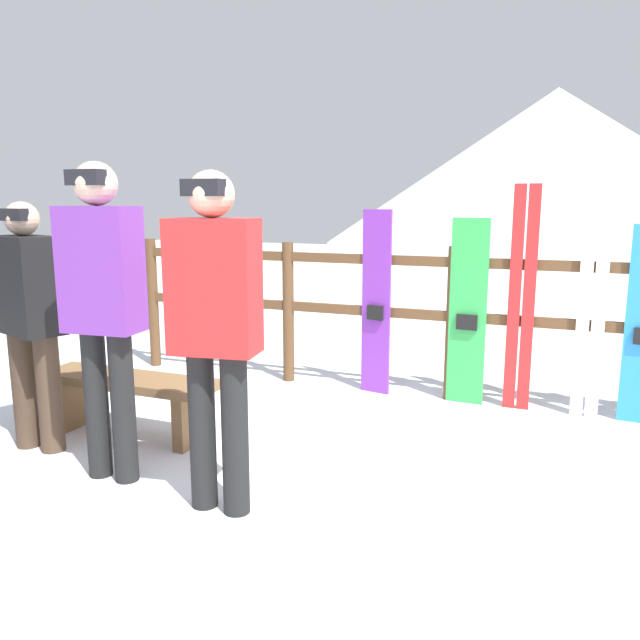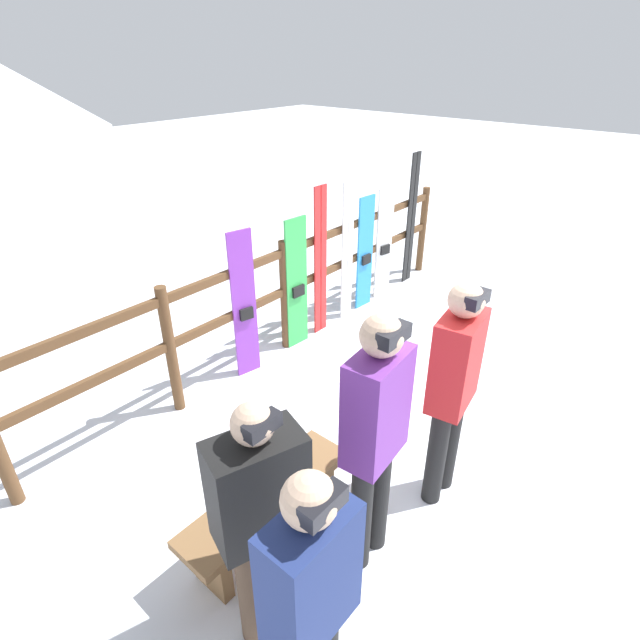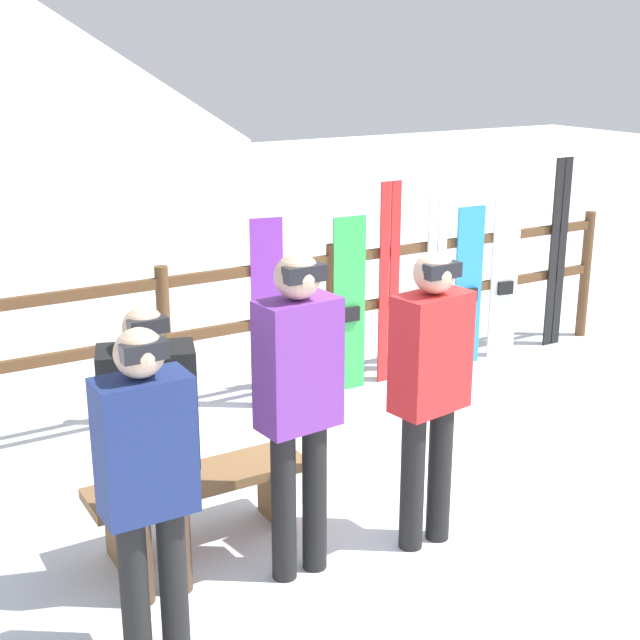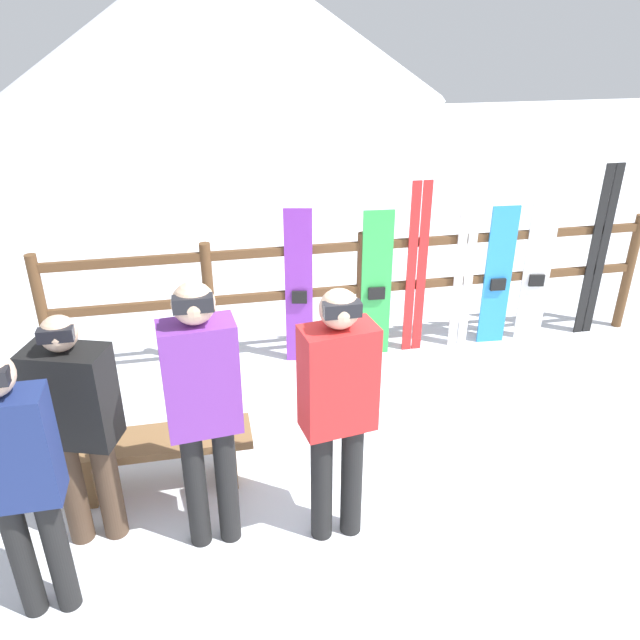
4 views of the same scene
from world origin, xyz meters
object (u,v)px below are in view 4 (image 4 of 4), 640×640
(snowboard_purple, at_px, (299,289))
(snowboard_white, at_px, (536,273))
(person_black, at_px, (77,420))
(person_purple, at_px, (203,401))
(snowboard_green, at_px, (376,286))
(ski_pair_red, at_px, (417,270))
(person_red, at_px, (338,402))
(bench, at_px, (160,450))
(person_navy, at_px, (18,474))
(snowboard_blue, at_px, (498,277))
(ski_pair_white, at_px, (464,268))
(ski_pair_black, at_px, (598,252))

(snowboard_purple, height_order, snowboard_white, snowboard_purple)
(person_black, bearing_deg, person_purple, -13.74)
(snowboard_green, xyz_separation_m, ski_pair_red, (0.40, 0.00, 0.13))
(person_red, height_order, snowboard_white, person_red)
(bench, bearing_deg, ski_pair_red, 33.52)
(bench, relative_size, person_navy, 0.78)
(ski_pair_red, relative_size, snowboard_white, 1.18)
(snowboard_green, distance_m, snowboard_blue, 1.26)
(ski_pair_white, bearing_deg, person_navy, -144.32)
(bench, distance_m, ski_pair_black, 4.67)
(ski_pair_white, bearing_deg, snowboard_green, -179.78)
(snowboard_blue, bearing_deg, snowboard_white, 0.00)
(person_red, height_order, snowboard_green, person_red)
(person_navy, bearing_deg, ski_pair_red, 39.85)
(snowboard_white, height_order, ski_pair_black, ski_pair_black)
(person_black, relative_size, snowboard_white, 1.09)
(person_navy, bearing_deg, snowboard_white, 30.40)
(ski_pair_white, distance_m, snowboard_white, 0.79)
(person_red, height_order, ski_pair_black, ski_pair_black)
(person_red, bearing_deg, ski_pair_black, 35.29)
(ski_pair_red, xyz_separation_m, ski_pair_black, (1.92, 0.00, 0.04))
(person_black, xyz_separation_m, snowboard_green, (2.43, 2.00, -0.18))
(snowboard_purple, height_order, ski_pair_black, ski_pair_black)
(bench, distance_m, ski_pair_white, 3.37)
(ski_pair_red, bearing_deg, person_navy, -140.15)
(bench, bearing_deg, snowboard_blue, 26.02)
(ski_pair_red, bearing_deg, snowboard_purple, -179.83)
(person_purple, xyz_separation_m, snowboard_green, (1.68, 2.18, -0.33))
(ski_pair_white, bearing_deg, snowboard_purple, -179.88)
(person_navy, relative_size, ski_pair_white, 0.99)
(snowboard_purple, bearing_deg, person_navy, -126.66)
(person_red, height_order, ski_pair_white, person_red)
(person_purple, height_order, ski_pair_red, person_purple)
(person_navy, xyz_separation_m, snowboard_purple, (1.88, 2.52, -0.21))
(person_red, distance_m, snowboard_white, 3.45)
(person_red, xyz_separation_m, person_navy, (-1.73, -0.24, -0.04))
(ski_pair_white, xyz_separation_m, ski_pair_black, (1.43, 0.00, 0.06))
(snowboard_purple, distance_m, ski_pair_red, 1.15)
(snowboard_blue, bearing_deg, snowboard_green, 180.00)
(person_navy, height_order, snowboard_white, person_navy)
(snowboard_purple, bearing_deg, snowboard_blue, -0.00)
(person_black, distance_m, ski_pair_white, 3.87)
(person_red, bearing_deg, bench, 148.82)
(person_purple, xyz_separation_m, snowboard_white, (3.35, 2.18, -0.34))
(ski_pair_black, bearing_deg, snowboard_purple, -179.94)
(snowboard_purple, relative_size, ski_pair_white, 0.91)
(bench, relative_size, snowboard_purple, 0.84)
(person_navy, bearing_deg, ski_pair_black, 27.03)
(person_black, relative_size, snowboard_blue, 1.10)
(snowboard_blue, bearing_deg, snowboard_purple, 180.00)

